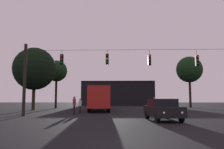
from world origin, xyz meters
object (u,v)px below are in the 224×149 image
at_px(car_near_right, 163,109).
at_px(pedestrian_crossing_center, 155,105).
at_px(pedestrian_crossing_left, 74,104).
at_px(car_far_left, 104,103).
at_px(tree_right_far, 189,70).
at_px(tree_behind_building, 34,69).
at_px(tree_left_silhouette, 57,71).
at_px(city_bus, 99,96).
at_px(pedestrian_crossing_right, 80,105).

distance_m(car_near_right, pedestrian_crossing_center, 6.26).
relative_size(car_near_right, pedestrian_crossing_left, 2.52).
height_order(car_far_left, tree_right_far, tree_right_far).
bearing_deg(tree_right_far, tree_behind_building, -156.53).
height_order(car_near_right, tree_right_far, tree_right_far).
distance_m(pedestrian_crossing_center, tree_left_silhouette, 22.35).
bearing_deg(tree_behind_building, city_bus, -11.42).
xyz_separation_m(pedestrian_crossing_left, tree_behind_building, (-7.56, 9.73, 4.75)).
xyz_separation_m(car_near_right, pedestrian_crossing_center, (0.37, 6.25, 0.15)).
distance_m(car_far_left, pedestrian_crossing_left, 17.63).
distance_m(car_far_left, tree_right_far, 17.00).
distance_m(city_bus, car_far_left, 9.76).
xyz_separation_m(pedestrian_crossing_left, pedestrian_crossing_center, (7.81, 0.11, -0.07)).
bearing_deg(car_far_left, pedestrian_crossing_left, -95.60).
relative_size(pedestrian_crossing_center, tree_right_far, 0.18).
distance_m(pedestrian_crossing_center, pedestrian_crossing_right, 7.61).
bearing_deg(tree_right_far, tree_left_silhouette, -170.68).
xyz_separation_m(pedestrian_crossing_right, tree_behind_building, (-7.88, 8.22, 4.88)).
xyz_separation_m(pedestrian_crossing_right, tree_right_far, (16.97, 19.02, 6.03)).
distance_m(pedestrian_crossing_left, tree_behind_building, 13.20).
distance_m(city_bus, car_near_right, 15.11).
bearing_deg(car_far_left, city_bus, -89.64).
bearing_deg(tree_behind_building, tree_right_far, 23.47).
height_order(car_near_right, pedestrian_crossing_left, pedestrian_crossing_left).
bearing_deg(car_near_right, pedestrian_crossing_center, 86.57).
bearing_deg(pedestrian_crossing_center, tree_behind_building, 147.96).
xyz_separation_m(city_bus, car_far_left, (-0.06, 9.70, -1.07)).
relative_size(city_bus, car_near_right, 2.49).
xyz_separation_m(pedestrian_crossing_center, pedestrian_crossing_right, (-7.48, 1.39, -0.06)).
height_order(pedestrian_crossing_center, tree_right_far, tree_right_far).
bearing_deg(tree_left_silhouette, pedestrian_crossing_right, -66.52).
bearing_deg(pedestrian_crossing_right, tree_left_silhouette, 113.48).
xyz_separation_m(city_bus, tree_left_silhouette, (-8.04, 8.82, 4.37)).
bearing_deg(pedestrian_crossing_left, car_far_left, 84.40).
xyz_separation_m(car_near_right, car_far_left, (-5.71, 23.67, 0.00)).
relative_size(city_bus, pedestrian_crossing_right, 7.06).
bearing_deg(tree_behind_building, car_far_left, 40.10).
bearing_deg(pedestrian_crossing_center, pedestrian_crossing_right, 169.47).
xyz_separation_m(car_far_left, tree_behind_building, (-9.28, -7.81, 4.97)).
height_order(car_far_left, pedestrian_crossing_right, pedestrian_crossing_right).
height_order(car_far_left, tree_left_silhouette, tree_left_silhouette).
bearing_deg(city_bus, tree_right_far, 39.26).
relative_size(city_bus, pedestrian_crossing_left, 6.26).
relative_size(car_far_left, tree_right_far, 0.47).
xyz_separation_m(city_bus, pedestrian_crossing_left, (-1.78, -7.84, -0.85)).
bearing_deg(tree_right_far, pedestrian_crossing_center, -114.94).
height_order(car_far_left, tree_behind_building, tree_behind_building).
bearing_deg(pedestrian_crossing_center, pedestrian_crossing_left, -179.18).
height_order(city_bus, tree_right_far, tree_right_far).
height_order(pedestrian_crossing_left, tree_right_far, tree_right_far).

